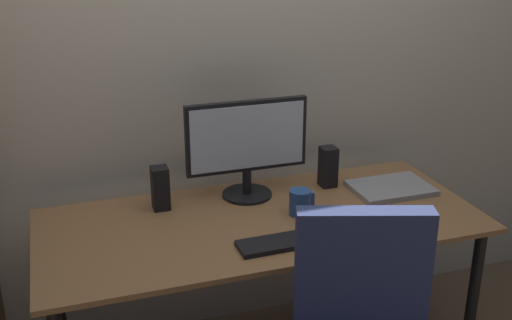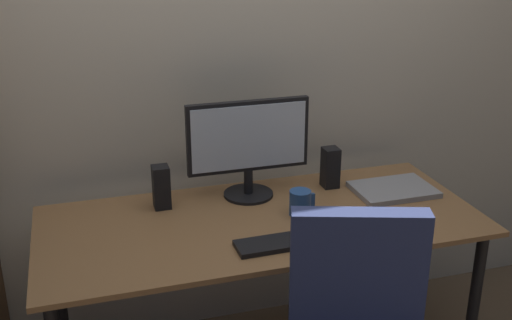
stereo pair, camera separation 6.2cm
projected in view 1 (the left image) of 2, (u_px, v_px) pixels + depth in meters
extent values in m
cube|color=beige|center=(221.00, 44.00, 2.61)|extent=(6.40, 0.10, 2.60)
cube|color=olive|center=(262.00, 221.00, 2.35)|extent=(1.64, 0.72, 0.02)
cylinder|color=black|center=(471.00, 311.00, 2.45)|extent=(0.04, 0.04, 0.72)
cylinder|color=black|center=(58.00, 299.00, 2.52)|extent=(0.04, 0.04, 0.72)
cylinder|color=black|center=(393.00, 242.00, 2.97)|extent=(0.04, 0.04, 0.72)
cylinder|color=black|center=(247.00, 194.00, 2.54)|extent=(0.20, 0.20, 0.01)
cylinder|color=black|center=(247.00, 181.00, 2.52)|extent=(0.04, 0.04, 0.10)
cube|color=black|center=(247.00, 136.00, 2.45)|extent=(0.49, 0.03, 0.28)
cube|color=silver|center=(248.00, 137.00, 2.44)|extent=(0.46, 0.01, 0.25)
cube|color=black|center=(279.00, 243.00, 2.15)|extent=(0.29, 0.12, 0.02)
cube|color=black|center=(335.00, 230.00, 2.23)|extent=(0.07, 0.10, 0.03)
cylinder|color=#285193|center=(300.00, 202.00, 2.37)|extent=(0.08, 0.08, 0.10)
cube|color=#285193|center=(312.00, 199.00, 2.38)|extent=(0.02, 0.01, 0.05)
cube|color=#99999E|center=(391.00, 188.00, 2.59)|extent=(0.32, 0.23, 0.02)
cube|color=black|center=(160.00, 188.00, 2.40)|extent=(0.06, 0.07, 0.17)
cube|color=black|center=(328.00, 167.00, 2.61)|extent=(0.06, 0.07, 0.17)
cube|color=navy|center=(361.00, 289.00, 1.89)|extent=(0.40, 0.19, 0.52)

